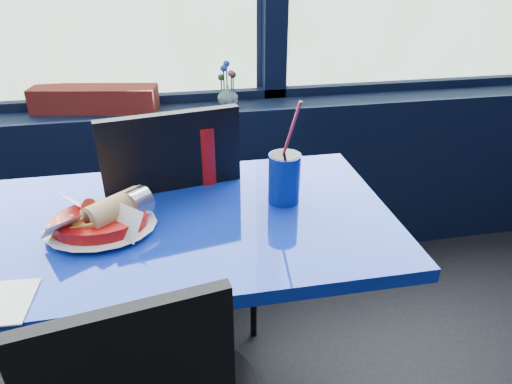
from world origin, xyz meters
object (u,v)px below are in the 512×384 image
near_table (186,269)px  soda_cup (284,177)px  planter_box (95,99)px  flower_vase (228,93)px  chair_near_back (185,214)px  ketchup_bottle (206,150)px  food_basket (102,219)px

near_table → soda_cup: size_ratio=3.76×
planter_box → flower_vase: flower_vase is taller
chair_near_back → ketchup_bottle: 0.31m
ketchup_bottle → planter_box: bearing=122.4°
flower_vase → soda_cup: size_ratio=0.62×
near_table → planter_box: (-0.32, 0.87, 0.28)m
ketchup_bottle → soda_cup: soda_cup is taller
flower_vase → soda_cup: (0.06, -0.78, -0.03)m
food_basket → planter_box: bearing=82.1°
chair_near_back → planter_box: (-0.33, 0.56, 0.28)m
soda_cup → flower_vase: bearing=94.6°
chair_near_back → planter_box: 0.71m
chair_near_back → ketchup_bottle: size_ratio=3.99×
near_table → food_basket: food_basket is taller
planter_box → flower_vase: bearing=5.9°
planter_box → flower_vase: (0.57, -0.04, 0.01)m
chair_near_back → food_basket: 0.46m
near_table → flower_vase: bearing=73.4°
planter_box → chair_near_back: bearing=-49.0°
near_table → ketchup_bottle: 0.38m
soda_cup → near_table: bearing=-172.0°
chair_near_back → soda_cup: (0.30, -0.27, 0.26)m
chair_near_back → flower_vase: 0.63m
flower_vase → near_table: bearing=-106.6°
food_basket → soda_cup: (0.52, 0.07, 0.04)m
chair_near_back → food_basket: (-0.22, -0.34, 0.21)m
food_basket → ketchup_bottle: 0.40m
flower_vase → chair_near_back: bearing=-114.5°
soda_cup → planter_box: bearing=127.2°
chair_near_back → planter_box: chair_near_back is taller
soda_cup → ketchup_bottle: bearing=140.8°
near_table → planter_box: size_ratio=2.29×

